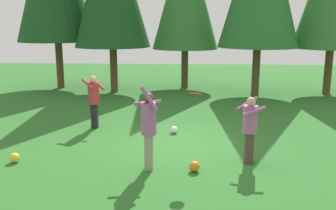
{
  "coord_description": "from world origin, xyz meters",
  "views": [
    {
      "loc": [
        0.21,
        -9.66,
        3.24
      ],
      "look_at": [
        -0.35,
        0.19,
        1.05
      ],
      "focal_mm": 39.94,
      "sensor_mm": 36.0,
      "label": 1
    }
  ],
  "objects_px": {
    "person_thrower": "(149,124)",
    "frisbee": "(195,94)",
    "person_catcher": "(250,125)",
    "ball_yellow": "(14,158)",
    "ball_white": "(174,130)",
    "ball_orange": "(194,166)",
    "person_bystander": "(94,97)"
  },
  "relations": [
    {
      "from": "person_catcher",
      "to": "ball_orange",
      "type": "bearing_deg",
      "value": 10.94
    },
    {
      "from": "frisbee",
      "to": "ball_white",
      "type": "relative_size",
      "value": 1.67
    },
    {
      "from": "frisbee",
      "to": "ball_yellow",
      "type": "xyz_separation_m",
      "value": [
        -4.23,
        0.03,
        -1.59
      ]
    },
    {
      "from": "person_catcher",
      "to": "ball_orange",
      "type": "distance_m",
      "value": 1.63
    },
    {
      "from": "person_thrower",
      "to": "ball_yellow",
      "type": "relative_size",
      "value": 8.25
    },
    {
      "from": "frisbee",
      "to": "ball_yellow",
      "type": "distance_m",
      "value": 4.52
    },
    {
      "from": "ball_yellow",
      "to": "frisbee",
      "type": "bearing_deg",
      "value": -0.35
    },
    {
      "from": "person_catcher",
      "to": "frisbee",
      "type": "bearing_deg",
      "value": -0.0
    },
    {
      "from": "ball_white",
      "to": "ball_orange",
      "type": "bearing_deg",
      "value": -78.89
    },
    {
      "from": "person_catcher",
      "to": "ball_yellow",
      "type": "xyz_separation_m",
      "value": [
        -5.51,
        -0.31,
        -0.81
      ]
    },
    {
      "from": "ball_white",
      "to": "person_thrower",
      "type": "bearing_deg",
      "value": -99.02
    },
    {
      "from": "frisbee",
      "to": "ball_orange",
      "type": "relative_size",
      "value": 1.52
    },
    {
      "from": "person_bystander",
      "to": "ball_yellow",
      "type": "relative_size",
      "value": 7.0
    },
    {
      "from": "person_bystander",
      "to": "person_thrower",
      "type": "bearing_deg",
      "value": -12.81
    },
    {
      "from": "ball_orange",
      "to": "ball_white",
      "type": "bearing_deg",
      "value": 101.11
    },
    {
      "from": "ball_white",
      "to": "ball_orange",
      "type": "height_order",
      "value": "ball_orange"
    },
    {
      "from": "frisbee",
      "to": "ball_orange",
      "type": "distance_m",
      "value": 1.61
    },
    {
      "from": "ball_yellow",
      "to": "ball_white",
      "type": "bearing_deg",
      "value": 35.43
    },
    {
      "from": "frisbee",
      "to": "person_thrower",
      "type": "bearing_deg",
      "value": -169.37
    },
    {
      "from": "person_catcher",
      "to": "person_bystander",
      "type": "xyz_separation_m",
      "value": [
        -4.35,
        2.73,
        0.05
      ]
    },
    {
      "from": "person_thrower",
      "to": "ball_white",
      "type": "bearing_deg",
      "value": 70.35
    },
    {
      "from": "frisbee",
      "to": "person_catcher",
      "type": "bearing_deg",
      "value": 14.59
    },
    {
      "from": "person_thrower",
      "to": "ball_yellow",
      "type": "height_order",
      "value": "person_thrower"
    },
    {
      "from": "person_thrower",
      "to": "person_catcher",
      "type": "bearing_deg",
      "value": 2.22
    },
    {
      "from": "person_bystander",
      "to": "frisbee",
      "type": "xyz_separation_m",
      "value": [
        3.07,
        -3.07,
        0.73
      ]
    },
    {
      "from": "person_thrower",
      "to": "frisbee",
      "type": "distance_m",
      "value": 1.23
    },
    {
      "from": "person_thrower",
      "to": "person_catcher",
      "type": "height_order",
      "value": "person_thrower"
    },
    {
      "from": "person_thrower",
      "to": "ball_yellow",
      "type": "xyz_separation_m",
      "value": [
        -3.21,
        0.22,
        -0.94
      ]
    },
    {
      "from": "frisbee",
      "to": "ball_white",
      "type": "bearing_deg",
      "value": 102.23
    },
    {
      "from": "person_bystander",
      "to": "ball_orange",
      "type": "distance_m",
      "value": 4.62
    },
    {
      "from": "person_thrower",
      "to": "ball_orange",
      "type": "xyz_separation_m",
      "value": [
        1.02,
        -0.09,
        -0.94
      ]
    },
    {
      "from": "person_bystander",
      "to": "ball_yellow",
      "type": "height_order",
      "value": "person_bystander"
    }
  ]
}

